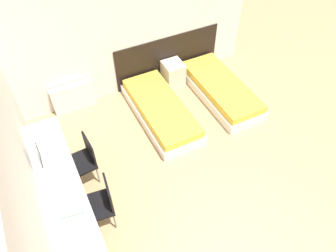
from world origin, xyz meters
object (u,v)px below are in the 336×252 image
Objects in this scene: bed_near_door at (221,89)px; nightstand at (173,73)px; bed_near_window at (161,110)px; chair_near_notebook at (100,203)px; laptop at (47,158)px; chair_near_laptop at (83,159)px.

nightstand reaches higher than bed_near_door.
bed_near_door is at bearing 0.00° from bed_near_window.
chair_near_notebook is 0.99m from laptop.
bed_near_window is at bearing -130.20° from nightstand.
bed_near_window is 1.87m from chair_near_laptop.
bed_near_window is at bearing 49.42° from chair_near_notebook.
chair_near_laptop is 0.58m from laptop.
chair_near_laptop is 2.56× the size of laptop.
laptop is at bearing 179.78° from chair_near_laptop.
bed_near_door is 2.34× the size of chair_near_notebook.
chair_near_laptop is 0.84m from chair_near_notebook.
nightstand is (0.68, 0.81, 0.09)m from bed_near_window.
chair_near_laptop is at bearing -156.90° from bed_near_window.
bed_near_door is 1.06m from nightstand.
bed_near_window is 1.06m from nightstand.
bed_near_window is at bearing 180.00° from bed_near_door.
chair_near_laptop is (-2.37, -1.53, 0.23)m from nightstand.
chair_near_notebook is 2.56× the size of laptop.
laptop reaches higher than nightstand.
chair_near_laptop reaches higher than bed_near_door.
laptop is at bearing 126.18° from chair_near_notebook.
chair_near_notebook is (-1.69, -1.56, 0.32)m from bed_near_window.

